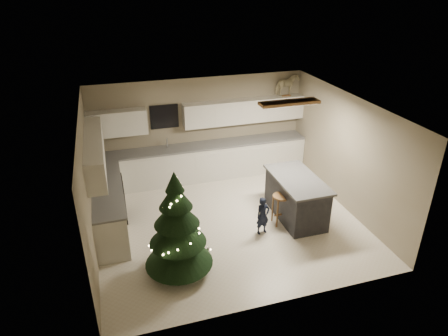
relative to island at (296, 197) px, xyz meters
The scene contains 8 objects.
ground_plane 1.57m from the island, behind, with size 5.50×5.50×0.00m, color silver.
room_shell 1.94m from the island, behind, with size 5.52×5.02×2.61m.
cabinetry 3.04m from the island, 142.33° to the left, with size 5.50×3.20×2.00m.
island is the anchor object (origin of this frame).
bar_stool 0.46m from the island, 160.28° to the right, with size 0.36×0.36×0.68m.
christmas_tree 3.02m from the island, 159.79° to the right, with size 1.27×1.22×2.02m.
toddler 1.01m from the island, 157.91° to the right, with size 0.30×0.20×0.82m, color black.
rocking_horse 3.21m from the island, 72.05° to the left, with size 0.68×0.44×0.55m.
Camera 1 is at (-2.23, -6.96, 4.90)m, focal length 32.00 mm.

